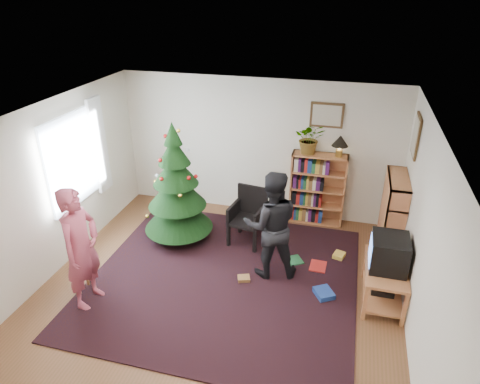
% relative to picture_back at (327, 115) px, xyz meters
% --- Properties ---
extents(floor, '(5.00, 5.00, 0.00)m').
position_rel_picture_back_xyz_m(floor, '(-1.15, -2.48, -1.95)').
color(floor, brown).
rests_on(floor, ground).
extents(ceiling, '(5.00, 5.00, 0.00)m').
position_rel_picture_back_xyz_m(ceiling, '(-1.15, -2.48, 0.55)').
color(ceiling, white).
rests_on(ceiling, wall_back).
extents(wall_back, '(5.00, 0.02, 2.50)m').
position_rel_picture_back_xyz_m(wall_back, '(-1.15, 0.02, -0.70)').
color(wall_back, silver).
rests_on(wall_back, floor).
extents(wall_front, '(5.00, 0.02, 2.50)m').
position_rel_picture_back_xyz_m(wall_front, '(-1.15, -4.97, -0.70)').
color(wall_front, silver).
rests_on(wall_front, floor).
extents(wall_left, '(0.02, 5.00, 2.50)m').
position_rel_picture_back_xyz_m(wall_left, '(-3.65, -2.48, -0.70)').
color(wall_left, silver).
rests_on(wall_left, floor).
extents(wall_right, '(0.02, 5.00, 2.50)m').
position_rel_picture_back_xyz_m(wall_right, '(1.35, -2.48, -0.70)').
color(wall_right, silver).
rests_on(wall_right, floor).
extents(rug, '(3.80, 3.60, 0.02)m').
position_rel_picture_back_xyz_m(rug, '(-1.15, -2.17, -1.94)').
color(rug, black).
rests_on(rug, floor).
extents(window_pane, '(0.04, 1.20, 1.40)m').
position_rel_picture_back_xyz_m(window_pane, '(-3.62, -1.88, -0.45)').
color(window_pane, silver).
rests_on(window_pane, wall_left).
extents(curtain, '(0.06, 0.35, 1.60)m').
position_rel_picture_back_xyz_m(curtain, '(-3.58, -1.18, -0.45)').
color(curtain, white).
rests_on(curtain, wall_left).
extents(picture_back, '(0.55, 0.03, 0.42)m').
position_rel_picture_back_xyz_m(picture_back, '(0.00, 0.00, 0.00)').
color(picture_back, '#4C3319').
rests_on(picture_back, wall_back).
extents(picture_right, '(0.03, 0.50, 0.60)m').
position_rel_picture_back_xyz_m(picture_right, '(1.33, -0.73, 0.00)').
color(picture_right, '#4C3319').
rests_on(picture_right, wall_right).
extents(christmas_tree, '(1.13, 1.13, 2.05)m').
position_rel_picture_back_xyz_m(christmas_tree, '(-2.20, -1.30, -1.09)').
color(christmas_tree, '#3F2816').
rests_on(christmas_tree, rug).
extents(bookshelf_back, '(0.95, 0.30, 1.30)m').
position_rel_picture_back_xyz_m(bookshelf_back, '(-0.04, -0.14, -1.29)').
color(bookshelf_back, '#B1673F').
rests_on(bookshelf_back, floor).
extents(bookshelf_right, '(0.30, 0.95, 1.30)m').
position_rel_picture_back_xyz_m(bookshelf_right, '(1.19, -0.79, -1.29)').
color(bookshelf_right, '#B1673F').
rests_on(bookshelf_right, floor).
extents(tv_stand, '(0.54, 0.97, 0.55)m').
position_rel_picture_back_xyz_m(tv_stand, '(1.07, -2.05, -1.62)').
color(tv_stand, '#B1673F').
rests_on(tv_stand, floor).
extents(crt_tv, '(0.48, 0.51, 0.45)m').
position_rel_picture_back_xyz_m(crt_tv, '(1.07, -2.05, -1.18)').
color(crt_tv, black).
rests_on(crt_tv, tv_stand).
extents(armchair, '(0.59, 0.60, 0.95)m').
position_rel_picture_back_xyz_m(armchair, '(-1.06, -1.05, -1.44)').
color(armchair, black).
rests_on(armchair, rug).
extents(stool, '(0.33, 0.33, 0.54)m').
position_rel_picture_back_xyz_m(stool, '(-2.94, -2.93, -1.53)').
color(stool, '#B1673F').
rests_on(stool, floor).
extents(person_standing, '(0.44, 0.65, 1.71)m').
position_rel_picture_back_xyz_m(person_standing, '(-2.78, -3.10, -1.09)').
color(person_standing, '#A94356').
rests_on(person_standing, rug).
extents(person_by_chair, '(0.95, 0.83, 1.65)m').
position_rel_picture_back_xyz_m(person_by_chair, '(-0.53, -1.85, -1.12)').
color(person_by_chair, black).
rests_on(person_by_chair, rug).
extents(potted_plant, '(0.55, 0.49, 0.54)m').
position_rel_picture_back_xyz_m(potted_plant, '(-0.24, -0.14, -0.38)').
color(potted_plant, gray).
rests_on(potted_plant, bookshelf_back).
extents(table_lamp, '(0.28, 0.28, 0.37)m').
position_rel_picture_back_xyz_m(table_lamp, '(0.26, -0.14, -0.40)').
color(table_lamp, '#A57F33').
rests_on(table_lamp, bookshelf_back).
extents(floor_clutter, '(1.51, 1.19, 0.08)m').
position_rel_picture_back_xyz_m(floor_clutter, '(-0.03, -1.72, -1.91)').
color(floor_clutter, '#A51E19').
rests_on(floor_clutter, rug).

